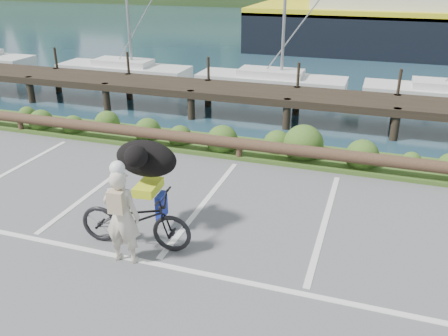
{
  "coord_description": "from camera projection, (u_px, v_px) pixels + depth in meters",
  "views": [
    {
      "loc": [
        3.32,
        -6.52,
        4.8
      ],
      "look_at": [
        0.61,
        1.54,
        1.1
      ],
      "focal_mm": 38.0,
      "sensor_mm": 36.0,
      "label": 1
    }
  ],
  "objects": [
    {
      "name": "ground",
      "position": [
        165.0,
        252.0,
        8.55
      ],
      "size": [
        72.0,
        72.0,
        0.0
      ],
      "primitive_type": "plane",
      "color": "#535355"
    },
    {
      "name": "vegetation_strip",
      "position": [
        246.0,
        149.0,
        13.14
      ],
      "size": [
        34.0,
        1.6,
        0.1
      ],
      "primitive_type": "cube",
      "color": "#3D5B21",
      "rests_on": "ground"
    },
    {
      "name": "log_rail",
      "position": [
        239.0,
        159.0,
        12.55
      ],
      "size": [
        32.0,
        0.3,
        0.6
      ],
      "primitive_type": null,
      "color": "#443021",
      "rests_on": "ground"
    },
    {
      "name": "bicycle",
      "position": [
        135.0,
        219.0,
        8.54
      ],
      "size": [
        2.17,
        0.91,
        1.11
      ],
      "primitive_type": "imported",
      "rotation": [
        0.0,
        0.0,
        1.66
      ],
      "color": "black",
      "rests_on": "ground"
    },
    {
      "name": "cyclist",
      "position": [
        122.0,
        217.0,
        7.97
      ],
      "size": [
        0.67,
        0.47,
        1.74
      ],
      "primitive_type": "imported",
      "rotation": [
        0.0,
        0.0,
        3.23
      ],
      "color": "beige",
      "rests_on": "ground"
    },
    {
      "name": "dog",
      "position": [
        146.0,
        158.0,
        8.78
      ],
      "size": [
        0.69,
        1.26,
        0.7
      ],
      "primitive_type": "ellipsoid",
      "rotation": [
        0.0,
        0.0,
        1.66
      ],
      "color": "black",
      "rests_on": "bicycle"
    }
  ]
}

